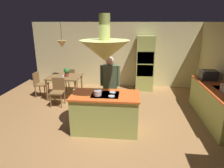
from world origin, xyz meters
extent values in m
plane|color=#9E7042|center=(0.00, 0.00, 0.00)|extent=(8.16, 8.16, 0.00)
cube|color=beige|center=(0.00, 3.45, 1.27)|extent=(6.80, 0.10, 2.55)
cube|color=#A8B259|center=(0.00, -0.20, 0.44)|extent=(1.55, 0.80, 0.89)
cube|color=#E05B23|center=(0.00, -0.20, 0.91)|extent=(1.61, 0.86, 0.04)
cube|color=black|center=(0.00, -0.20, 0.92)|extent=(0.64, 0.52, 0.01)
cylinder|color=#B2B2B7|center=(-0.16, -0.33, 0.94)|extent=(0.15, 0.15, 0.02)
cylinder|color=#B2B2B7|center=(0.16, -0.33, 0.94)|extent=(0.15, 0.15, 0.02)
cylinder|color=#B2B2B7|center=(-0.16, -0.07, 0.94)|extent=(0.15, 0.15, 0.02)
cylinder|color=#B2B2B7|center=(0.16, -0.07, 0.94)|extent=(0.15, 0.15, 0.02)
cube|color=#A8B259|center=(2.84, 0.60, 0.44)|extent=(0.62, 2.45, 0.89)
cube|color=#E05B23|center=(2.84, 0.60, 0.91)|extent=(0.66, 2.49, 0.04)
cube|color=#B2B2B7|center=(3.00, 0.60, 0.85)|extent=(0.48, 0.36, 0.16)
cube|color=#A8B259|center=(1.10, 3.05, 1.04)|extent=(0.66, 0.62, 2.07)
cube|color=black|center=(1.10, 2.76, 1.30)|extent=(0.60, 0.04, 0.44)
cube|color=black|center=(1.10, 2.76, 0.82)|extent=(0.60, 0.04, 0.44)
cube|color=brown|center=(-1.70, 1.90, 0.74)|extent=(1.10, 0.93, 0.04)
cylinder|color=brown|center=(-2.19, 1.49, 0.36)|extent=(0.06, 0.06, 0.72)
cylinder|color=brown|center=(-1.21, 1.49, 0.36)|extent=(0.06, 0.06, 0.72)
cylinder|color=brown|center=(-2.19, 2.31, 0.36)|extent=(0.06, 0.06, 0.72)
cylinder|color=brown|center=(-1.21, 2.31, 0.36)|extent=(0.06, 0.06, 0.72)
cylinder|color=tan|center=(-0.05, 0.50, 0.42)|extent=(0.14, 0.14, 0.84)
cylinder|color=tan|center=(0.13, 0.50, 0.42)|extent=(0.14, 0.14, 0.84)
cube|color=#4C6042|center=(0.04, 0.50, 1.16)|extent=(0.36, 0.22, 0.65)
cylinder|color=#4C6042|center=(-0.18, 0.50, 1.20)|extent=(0.09, 0.09, 0.55)
cylinder|color=#4C6042|center=(0.26, 0.50, 1.20)|extent=(0.09, 0.09, 0.55)
sphere|color=tan|center=(0.04, 0.50, 1.59)|extent=(0.23, 0.23, 0.23)
cone|color=#A8B259|center=(0.00, -0.20, 1.95)|extent=(1.10, 1.10, 0.45)
cylinder|color=#A8B259|center=(0.00, -0.20, 2.45)|extent=(0.24, 0.24, 0.55)
cone|color=#E0B266|center=(-1.70, 1.90, 1.86)|extent=(0.32, 0.32, 0.22)
cylinder|color=black|center=(-1.70, 1.90, 2.27)|extent=(0.01, 0.01, 0.60)
cube|color=brown|center=(-1.70, 1.13, 0.44)|extent=(0.40, 0.40, 0.04)
cube|color=brown|center=(-1.70, 1.31, 0.66)|extent=(0.40, 0.04, 0.42)
cylinder|color=brown|center=(-1.87, 0.96, 0.21)|extent=(0.04, 0.04, 0.43)
cylinder|color=brown|center=(-1.53, 0.96, 0.21)|extent=(0.04, 0.04, 0.43)
cylinder|color=brown|center=(-1.87, 1.30, 0.21)|extent=(0.04, 0.04, 0.43)
cylinder|color=brown|center=(-1.53, 1.30, 0.21)|extent=(0.04, 0.04, 0.43)
cube|color=brown|center=(-1.70, 2.67, 0.44)|extent=(0.40, 0.40, 0.04)
cube|color=brown|center=(-1.70, 2.49, 0.66)|extent=(0.40, 0.04, 0.42)
cylinder|color=brown|center=(-1.53, 2.84, 0.21)|extent=(0.04, 0.04, 0.43)
cylinder|color=brown|center=(-1.87, 2.84, 0.21)|extent=(0.04, 0.04, 0.43)
cylinder|color=brown|center=(-1.53, 2.50, 0.21)|extent=(0.04, 0.04, 0.43)
cylinder|color=brown|center=(-1.87, 2.50, 0.21)|extent=(0.04, 0.04, 0.43)
cube|color=brown|center=(-2.55, 1.90, 0.44)|extent=(0.40, 0.40, 0.04)
cube|color=brown|center=(-2.73, 1.90, 0.66)|extent=(0.04, 0.40, 0.42)
cylinder|color=brown|center=(-2.38, 1.73, 0.21)|extent=(0.04, 0.04, 0.43)
cylinder|color=brown|center=(-2.38, 2.07, 0.21)|extent=(0.04, 0.04, 0.43)
cylinder|color=brown|center=(-2.72, 1.73, 0.21)|extent=(0.04, 0.04, 0.43)
cylinder|color=brown|center=(-2.72, 2.07, 0.21)|extent=(0.04, 0.04, 0.43)
cylinder|color=#99382D|center=(-1.59, 1.87, 0.82)|extent=(0.14, 0.14, 0.12)
sphere|color=#2D722D|center=(-1.59, 1.87, 0.96)|extent=(0.20, 0.20, 0.20)
cylinder|color=white|center=(-1.66, 1.67, 0.81)|extent=(0.07, 0.07, 0.09)
cylinder|color=#E0B78C|center=(2.84, 0.35, 1.02)|extent=(0.11, 0.11, 0.18)
cube|color=#232326|center=(2.84, 1.33, 1.07)|extent=(0.46, 0.36, 0.28)
cylinder|color=#B2B2B7|center=(-0.16, -0.33, 1.01)|extent=(0.18, 0.18, 0.12)
camera|label=1|loc=(0.59, -4.56, 2.56)|focal=32.07mm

